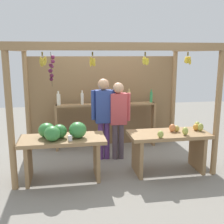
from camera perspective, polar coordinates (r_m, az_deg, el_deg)
The scene contains 7 objects.
ground_plane at distance 5.64m, azimuth -0.33°, elevation -9.65°, with size 12.00×12.00×0.00m, color gray.
market_stall at distance 5.74m, azimuth -1.11°, elevation 4.26°, with size 3.45×2.05×2.24m.
fruit_counter_left at distance 4.66m, azimuth -10.25°, elevation -6.01°, with size 1.40×0.64×0.98m.
fruit_counter_right at distance 5.03m, azimuth 11.75°, elevation -6.01°, with size 1.41×0.66×0.86m.
bottle_shelf_unit at distance 6.10m, azimuth -1.31°, elevation -0.20°, with size 2.22×0.22×1.34m.
vendor_man at distance 5.40m, azimuth -1.73°, elevation 0.04°, with size 0.48×0.22×1.60m.
vendor_woman at distance 5.41m, azimuth 1.28°, elevation -0.47°, with size 0.48×0.21×1.53m.
Camera 1 is at (-0.84, -5.18, 2.07)m, focal length 44.63 mm.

